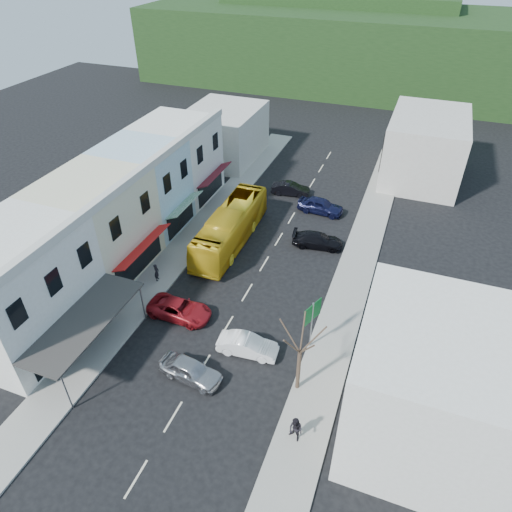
{
  "coord_description": "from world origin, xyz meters",
  "views": [
    {
      "loc": [
        10.27,
        -21.36,
        23.68
      ],
      "look_at": [
        0.0,
        6.0,
        2.2
      ],
      "focal_mm": 32.0,
      "sensor_mm": 36.0,
      "label": 1
    }
  ],
  "objects": [
    {
      "name": "street_tree",
      "position": [
        6.3,
        -3.46,
        3.31
      ],
      "size": [
        2.82,
        2.82,
        6.62
      ],
      "primitive_type": null,
      "rotation": [
        0.0,
        0.0,
        0.18
      ],
      "color": "#3A2A20",
      "rests_on": "ground"
    },
    {
      "name": "car_black_near",
      "position": [
        3.59,
        12.16,
        0.7
      ],
      "size": [
        4.71,
        2.45,
        1.4
      ],
      "primitive_type": "imported",
      "rotation": [
        0.0,
        0.0,
        1.71
      ],
      "color": "black",
      "rests_on": "ground"
    },
    {
      "name": "sidewalk_left",
      "position": [
        -7.5,
        10.0,
        0.07
      ],
      "size": [
        3.0,
        52.0,
        0.15
      ],
      "primitive_type": "cube",
      "color": "gray",
      "rests_on": "ground"
    },
    {
      "name": "pedestrian_left",
      "position": [
        -7.33,
        2.74,
        1.0
      ],
      "size": [
        0.56,
        0.69,
        1.7
      ],
      "primitive_type": "imported",
      "rotation": [
        0.0,
        0.0,
        1.86
      ],
      "color": "black",
      "rests_on": "sidewalk_left"
    },
    {
      "name": "distant_block_right",
      "position": [
        11.0,
        30.0,
        3.5
      ],
      "size": [
        8.0,
        12.0,
        7.0
      ],
      "primitive_type": "cube",
      "color": "#B7B2A8",
      "rests_on": "ground"
    },
    {
      "name": "car_silver",
      "position": [
        -0.3,
        -5.03,
        0.7
      ],
      "size": [
        4.59,
        2.34,
        1.4
      ],
      "primitive_type": "imported",
      "rotation": [
        0.0,
        0.0,
        1.45
      ],
      "color": "#A7A7AB",
      "rests_on": "ground"
    },
    {
      "name": "right_building",
      "position": [
        13.5,
        -4.0,
        4.0
      ],
      "size": [
        8.0,
        9.0,
        8.0
      ],
      "primitive_type": "cube",
      "color": "silver",
      "rests_on": "ground"
    },
    {
      "name": "ground",
      "position": [
        0.0,
        0.0,
        0.0
      ],
      "size": [
        120.0,
        120.0,
        0.0
      ],
      "primitive_type": "plane",
      "color": "black",
      "rests_on": "ground"
    },
    {
      "name": "bus",
      "position": [
        -3.94,
        10.03,
        1.55
      ],
      "size": [
        2.66,
        11.63,
        3.1
      ],
      "primitive_type": "imported",
      "rotation": [
        0.0,
        0.0,
        0.01
      ],
      "color": "gold",
      "rests_on": "ground"
    },
    {
      "name": "hillside",
      "position": [
        -1.45,
        65.09,
        6.73
      ],
      "size": [
        80.0,
        26.0,
        14.0
      ],
      "color": "#183114",
      "rests_on": "ground"
    },
    {
      "name": "car_red",
      "position": [
        -3.67,
        -0.23,
        0.7
      ],
      "size": [
        4.63,
        1.97,
        1.4
      ],
      "primitive_type": "imported",
      "rotation": [
        0.0,
        0.0,
        1.55
      ],
      "color": "maroon",
      "rests_on": "ground"
    },
    {
      "name": "pedestrian_right",
      "position": [
        7.19,
        -6.91,
        1.0
      ],
      "size": [
        0.82,
        0.69,
        1.7
      ],
      "primitive_type": "imported",
      "rotation": [
        0.0,
        0.0,
        -0.43
      ],
      "color": "black",
      "rests_on": "sidewalk_right"
    },
    {
      "name": "car_black_far",
      "position": [
        -1.52,
        20.57,
        0.7
      ],
      "size": [
        4.58,
        2.3,
        1.4
      ],
      "primitive_type": "imported",
      "rotation": [
        0.0,
        0.0,
        1.69
      ],
      "color": "black",
      "rests_on": "ground"
    },
    {
      "name": "car_navy_mid",
      "position": [
        2.38,
        18.04,
        0.7
      ],
      "size": [
        4.52,
        2.12,
        1.4
      ],
      "primitive_type": "imported",
      "rotation": [
        0.0,
        0.0,
        1.5
      ],
      "color": "black",
      "rests_on": "ground"
    },
    {
      "name": "traffic_signal",
      "position": [
        6.6,
        29.14,
        2.35
      ],
      "size": [
        0.68,
        1.04,
        4.69
      ],
      "primitive_type": null,
      "rotation": [
        0.0,
        0.0,
        3.26
      ],
      "color": "black",
      "rests_on": "ground"
    },
    {
      "name": "shopfront_row",
      "position": [
        -12.49,
        5.0,
        4.0
      ],
      "size": [
        8.25,
        30.0,
        8.0
      ],
      "color": "silver",
      "rests_on": "ground"
    },
    {
      "name": "sidewalk_right",
      "position": [
        7.5,
        10.0,
        0.07
      ],
      "size": [
        3.0,
        52.0,
        0.15
      ],
      "primitive_type": "cube",
      "color": "gray",
      "rests_on": "ground"
    },
    {
      "name": "distant_block_left",
      "position": [
        -12.0,
        27.0,
        3.0
      ],
      "size": [
        8.0,
        10.0,
        6.0
      ],
      "primitive_type": "cube",
      "color": "#B7B2A8",
      "rests_on": "ground"
    },
    {
      "name": "car_white",
      "position": [
        2.32,
        -1.79,
        0.7
      ],
      "size": [
        4.54,
        2.18,
        1.4
      ],
      "primitive_type": "imported",
      "rotation": [
        0.0,
        0.0,
        1.66
      ],
      "color": "white",
      "rests_on": "ground"
    },
    {
      "name": "direction_sign",
      "position": [
        6.1,
        0.17,
        2.02
      ],
      "size": [
        1.45,
        1.96,
        4.05
      ],
      "primitive_type": null,
      "rotation": [
        0.0,
        0.0,
        -0.38
      ],
      "color": "#07511C",
      "rests_on": "ground"
    }
  ]
}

